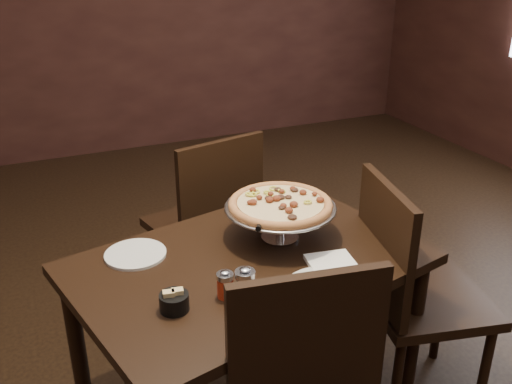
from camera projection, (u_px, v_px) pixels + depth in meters
name	position (u px, v px, depth m)	size (l,w,h in m)	color
room	(301.00, 68.00, 1.71)	(6.04, 7.04, 2.84)	black
dining_table	(249.00, 283.00, 2.02)	(1.33, 1.03, 0.74)	black
pizza_stand	(280.00, 205.00, 2.06)	(0.41, 0.41, 0.17)	#B4B4BC
parmesan_shaker	(245.00, 284.00, 1.74)	(0.06, 0.06, 0.11)	beige
pepper_flake_shaker	(225.00, 285.00, 1.75)	(0.05, 0.05, 0.09)	maroon
packet_caddy	(174.00, 301.00, 1.70)	(0.09, 0.09, 0.07)	black
napkin_stack	(332.00, 265.00, 1.93)	(0.16, 0.16, 0.02)	white
plate_left	(135.00, 254.00, 2.00)	(0.22, 0.22, 0.01)	silver
plate_near	(327.00, 291.00, 1.79)	(0.27, 0.27, 0.01)	silver
serving_spatula	(261.00, 222.00, 1.95)	(0.16, 0.16, 0.02)	#B4B4BC
chair_far	(208.00, 219.00, 2.75)	(0.53, 0.53, 0.95)	black
chair_side	(410.00, 287.00, 2.20)	(0.54, 0.54, 0.96)	black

